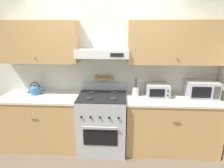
% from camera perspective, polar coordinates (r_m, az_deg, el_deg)
% --- Properties ---
extents(ground_plane, '(16.00, 16.00, 0.00)m').
position_cam_1_polar(ground_plane, '(3.40, -3.12, -20.26)').
color(ground_plane, brown).
extents(wall_back, '(5.20, 0.46, 2.55)m').
position_cam_1_polar(wall_back, '(3.35, -1.65, 6.59)').
color(wall_back, silver).
rests_on(wall_back, ground_plane).
extents(counter_left, '(1.30, 0.63, 0.90)m').
position_cam_1_polar(counter_left, '(3.67, -19.15, -10.00)').
color(counter_left, tan).
rests_on(counter_left, ground_plane).
extents(counter_right, '(1.50, 0.63, 0.90)m').
position_cam_1_polar(counter_right, '(3.51, 16.46, -11.05)').
color(counter_right, tan).
rests_on(counter_right, ground_plane).
extents(stove_range, '(0.76, 0.70, 1.08)m').
position_cam_1_polar(stove_range, '(3.38, -2.73, -10.89)').
color(stove_range, '#ADAFB5').
rests_on(stove_range, ground_plane).
extents(tea_kettle, '(0.23, 0.18, 0.21)m').
position_cam_1_polar(tea_kettle, '(3.63, -21.02, -1.48)').
color(tea_kettle, teal).
rests_on(tea_kettle, counter_left).
extents(microwave, '(0.48, 0.40, 0.27)m').
position_cam_1_polar(microwave, '(3.55, 24.00, -1.24)').
color(microwave, '#ADAFB5').
rests_on(microwave, counter_right).
extents(utensil_crock, '(0.11, 0.11, 0.31)m').
position_cam_1_polar(utensil_crock, '(3.32, 6.72, -2.01)').
color(utensil_crock, silver).
rests_on(utensil_crock, counter_right).
extents(toaster_oven, '(0.37, 0.30, 0.21)m').
position_cam_1_polar(toaster_oven, '(3.36, 12.86, -1.74)').
color(toaster_oven, '#ADAFB5').
rests_on(toaster_oven, counter_right).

